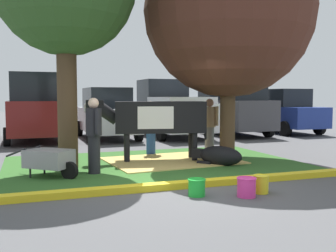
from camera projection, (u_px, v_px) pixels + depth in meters
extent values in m
plane|color=#4C4C4F|center=(180.00, 186.00, 7.36)|extent=(80.00, 80.00, 0.00)
cube|color=#2D5B23|center=(155.00, 164.00, 9.74)|extent=(7.09, 4.87, 0.02)
cube|color=yellow|center=(197.00, 183.00, 7.31)|extent=(8.29, 0.24, 0.12)
cube|color=tan|center=(172.00, 161.00, 10.13)|extent=(3.39, 2.66, 0.04)
cylinder|color=#4C3823|center=(67.00, 102.00, 9.08)|extent=(0.45, 0.45, 3.09)
cylinder|color=#4C3823|center=(228.00, 116.00, 10.46)|extent=(0.40, 0.40, 2.32)
sphere|color=#4C281E|center=(229.00, 12.00, 10.26)|extent=(4.44, 4.44, 4.44)
cube|color=black|center=(160.00, 117.00, 10.15)|extent=(2.40, 1.17, 0.80)
cube|color=white|center=(154.00, 117.00, 10.13)|extent=(1.03, 0.89, 0.56)
cylinder|color=black|center=(108.00, 113.00, 9.97)|extent=(0.69, 0.45, 0.58)
cube|color=black|center=(95.00, 106.00, 9.92)|extent=(0.48, 0.35, 0.32)
cube|color=white|center=(87.00, 108.00, 9.89)|extent=(0.16, 0.22, 0.20)
cylinder|color=black|center=(127.00, 149.00, 9.86)|extent=(0.14, 0.14, 0.75)
cylinder|color=black|center=(127.00, 146.00, 10.34)|extent=(0.14, 0.14, 0.75)
cylinder|color=black|center=(195.00, 147.00, 10.08)|extent=(0.14, 0.14, 0.75)
cylinder|color=black|center=(191.00, 145.00, 10.56)|extent=(0.14, 0.14, 0.75)
cylinder|color=black|center=(206.00, 126.00, 10.33)|extent=(0.06, 0.06, 0.70)
ellipsoid|color=black|center=(220.00, 156.00, 9.53)|extent=(1.06, 1.16, 0.48)
cube|color=black|center=(198.00, 153.00, 9.84)|extent=(0.33, 0.34, 0.22)
cube|color=silver|center=(194.00, 153.00, 9.90)|extent=(0.12, 0.11, 0.16)
cylinder|color=black|center=(204.00, 163.00, 9.57)|extent=(0.30, 0.34, 0.10)
cylinder|color=black|center=(94.00, 155.00, 8.46)|extent=(0.26, 0.26, 0.84)
cylinder|color=black|center=(94.00, 122.00, 8.41)|extent=(0.34, 0.34, 0.58)
sphere|color=beige|center=(93.00, 103.00, 8.38)|extent=(0.23, 0.23, 0.23)
cylinder|color=black|center=(91.00, 120.00, 8.60)|extent=(0.09, 0.09, 0.55)
cylinder|color=black|center=(97.00, 121.00, 8.21)|extent=(0.09, 0.09, 0.55)
cylinder|color=#23478C|center=(151.00, 141.00, 11.25)|extent=(0.26, 0.26, 0.79)
cylinder|color=black|center=(151.00, 118.00, 11.20)|extent=(0.34, 0.34, 0.54)
sphere|color=beige|center=(151.00, 105.00, 11.18)|extent=(0.21, 0.21, 0.21)
cylinder|color=black|center=(157.00, 117.00, 11.32)|extent=(0.09, 0.09, 0.52)
cylinder|color=black|center=(144.00, 117.00, 11.08)|extent=(0.09, 0.09, 0.52)
cylinder|color=slate|center=(209.00, 141.00, 11.09)|extent=(0.26, 0.26, 0.82)
cylinder|color=#9E7F5B|center=(210.00, 117.00, 11.04)|extent=(0.34, 0.34, 0.57)
sphere|color=#8C664C|center=(210.00, 103.00, 11.01)|extent=(0.22, 0.22, 0.22)
cylinder|color=#9E7F5B|center=(217.00, 116.00, 10.92)|extent=(0.09, 0.09, 0.54)
cylinder|color=#9E7F5B|center=(203.00, 116.00, 11.15)|extent=(0.09, 0.09, 0.54)
cube|color=gray|center=(49.00, 158.00, 8.09)|extent=(1.07, 1.04, 0.36)
cylinder|color=black|center=(70.00, 171.00, 7.93)|extent=(0.34, 0.31, 0.36)
cylinder|color=black|center=(44.00, 169.00, 8.43)|extent=(0.04, 0.04, 0.24)
cylinder|color=black|center=(30.00, 173.00, 8.02)|extent=(0.04, 0.04, 0.24)
cylinder|color=black|center=(31.00, 150.00, 8.52)|extent=(0.43, 0.38, 0.23)
cylinder|color=black|center=(16.00, 152.00, 8.12)|extent=(0.43, 0.38, 0.23)
cylinder|color=green|center=(197.00, 188.00, 6.62)|extent=(0.29, 0.29, 0.28)
torus|color=green|center=(197.00, 179.00, 6.61)|extent=(0.31, 0.31, 0.02)
cylinder|color=#EA3893|center=(246.00, 188.00, 6.55)|extent=(0.31, 0.31, 0.31)
torus|color=#EA3893|center=(247.00, 178.00, 6.54)|extent=(0.33, 0.33, 0.02)
cylinder|color=yellow|center=(261.00, 184.00, 6.81)|extent=(0.25, 0.25, 0.31)
torus|color=yellow|center=(261.00, 176.00, 6.80)|extent=(0.28, 0.28, 0.02)
cube|color=maroon|center=(35.00, 116.00, 14.97)|extent=(1.97, 4.63, 1.20)
cube|color=black|center=(34.00, 87.00, 14.89)|extent=(1.72, 3.22, 1.00)
cylinder|color=black|center=(9.00, 130.00, 16.08)|extent=(0.23, 0.64, 0.64)
cylinder|color=black|center=(57.00, 129.00, 16.74)|extent=(0.23, 0.64, 0.64)
cylinder|color=black|center=(7.00, 137.00, 13.28)|extent=(0.23, 0.64, 0.64)
cylinder|color=black|center=(65.00, 135.00, 13.95)|extent=(0.23, 0.64, 0.64)
cube|color=silver|center=(107.00, 119.00, 15.72)|extent=(1.87, 4.43, 0.90)
cube|color=black|center=(107.00, 98.00, 15.65)|extent=(1.62, 2.22, 0.80)
cylinder|color=black|center=(79.00, 128.00, 16.77)|extent=(0.23, 0.64, 0.64)
cylinder|color=black|center=(120.00, 127.00, 17.40)|extent=(0.23, 0.64, 0.64)
cylinder|color=black|center=(90.00, 134.00, 14.10)|extent=(0.23, 0.64, 0.64)
cylinder|color=black|center=(139.00, 133.00, 14.73)|extent=(0.23, 0.64, 0.64)
cube|color=silver|center=(170.00, 116.00, 16.74)|extent=(2.08, 5.43, 1.10)
cube|color=black|center=(162.00, 91.00, 17.54)|extent=(1.87, 1.83, 1.00)
cube|color=silver|center=(180.00, 100.00, 15.55)|extent=(1.94, 2.73, 0.24)
cylinder|color=black|center=(136.00, 126.00, 18.07)|extent=(0.23, 0.64, 0.64)
cylinder|color=black|center=(176.00, 125.00, 18.77)|extent=(0.23, 0.64, 0.64)
cylinder|color=black|center=(161.00, 133.00, 14.79)|extent=(0.23, 0.64, 0.64)
cylinder|color=black|center=(209.00, 131.00, 15.49)|extent=(0.23, 0.64, 0.64)
cube|color=#3D3D42|center=(230.00, 114.00, 17.30)|extent=(1.97, 4.63, 1.20)
cube|color=black|center=(231.00, 89.00, 17.22)|extent=(1.72, 3.22, 1.00)
cylinder|color=black|center=(196.00, 126.00, 18.41)|extent=(0.23, 0.64, 0.64)
cylinder|color=black|center=(232.00, 125.00, 19.07)|extent=(0.23, 0.64, 0.64)
cylinder|color=black|center=(228.00, 131.00, 15.62)|extent=(0.23, 0.64, 0.64)
cylinder|color=black|center=(268.00, 129.00, 16.28)|extent=(0.23, 0.64, 0.64)
cube|color=navy|center=(282.00, 116.00, 18.34)|extent=(1.87, 4.43, 0.90)
cube|color=black|center=(283.00, 98.00, 18.27)|extent=(1.62, 2.22, 0.80)
cylinder|color=black|center=(249.00, 124.00, 19.39)|extent=(0.23, 0.64, 0.64)
cylinder|color=black|center=(279.00, 123.00, 20.02)|extent=(0.23, 0.64, 0.64)
cylinder|color=black|center=(285.00, 129.00, 16.72)|extent=(0.23, 0.64, 0.64)
cylinder|color=black|center=(319.00, 127.00, 17.35)|extent=(0.23, 0.64, 0.64)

